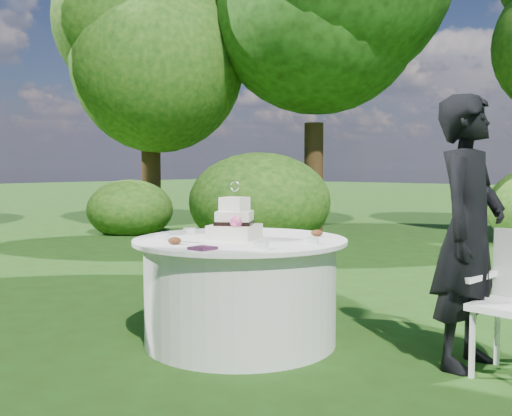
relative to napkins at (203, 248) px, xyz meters
The scene contains 8 objects.
ground 1.00m from the napkins, 108.31° to the left, with size 80.00×80.00×0.00m, color #223E10.
napkins is the anchor object (origin of this frame).
feather_plume 0.52m from the napkins, 154.95° to the left, with size 0.48×0.07×0.01m, color white.
guest 1.71m from the napkins, 41.01° to the left, with size 0.64×0.42×1.76m, color black.
table 0.74m from the napkins, 108.31° to the left, with size 1.56×1.56×0.77m.
cake 0.60m from the napkins, 111.01° to the left, with size 0.41×0.41×0.43m.
votives 0.61m from the napkins, 113.43° to the left, with size 1.21×0.94×0.04m.
petal_cups 0.57m from the napkins, 98.26° to the left, with size 0.58×1.09×0.05m.
Camera 1 is at (2.83, -3.31, 1.30)m, focal length 42.00 mm.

